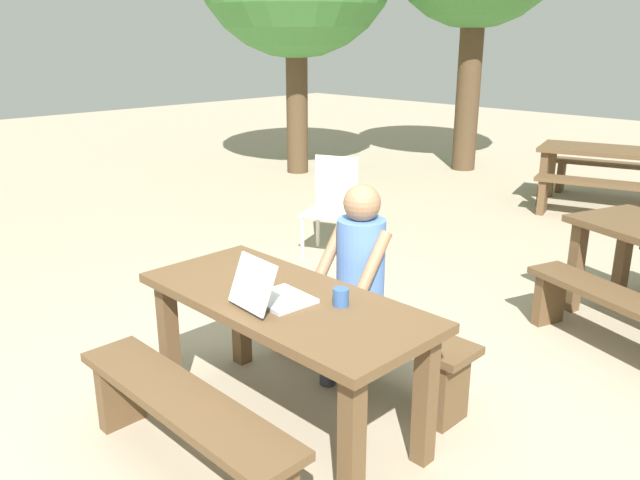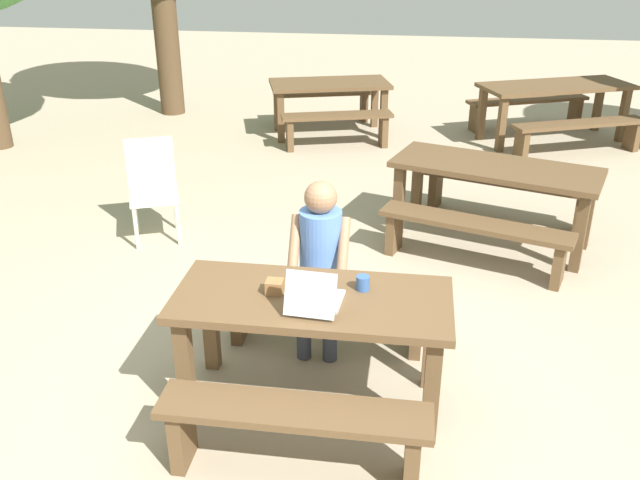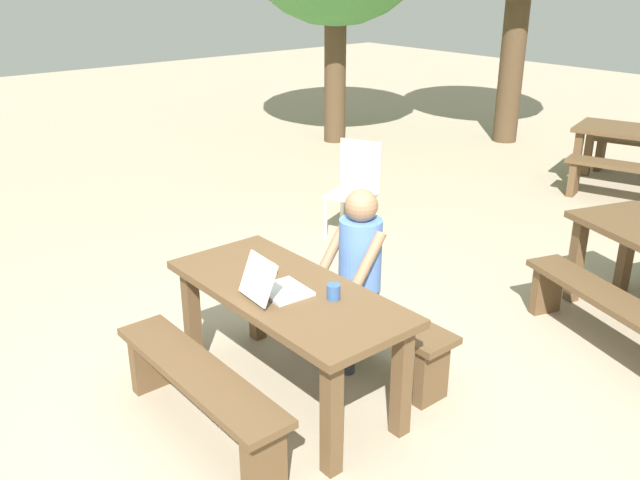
{
  "view_description": "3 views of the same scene",
  "coord_description": "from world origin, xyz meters",
  "px_view_note": "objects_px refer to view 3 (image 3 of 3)",
  "views": [
    {
      "loc": [
        2.28,
        -2.0,
        2.03
      ],
      "look_at": [
        0.01,
        0.25,
        1.0
      ],
      "focal_mm": 35.76,
      "sensor_mm": 36.0,
      "label": 1
    },
    {
      "loc": [
        0.55,
        -3.48,
        2.77
      ],
      "look_at": [
        0.01,
        0.25,
        1.0
      ],
      "focal_mm": 38.69,
      "sensor_mm": 36.0,
      "label": 2
    },
    {
      "loc": [
        2.97,
        -2.22,
        2.56
      ],
      "look_at": [
        0.01,
        0.25,
        1.0
      ],
      "focal_mm": 38.46,
      "sensor_mm": 36.0,
      "label": 3
    }
  ],
  "objects_px": {
    "laptop": "(274,286)",
    "small_pouch": "(266,269)",
    "plastic_chair": "(355,186)",
    "coffee_mug": "(334,292)",
    "person_seated": "(356,265)",
    "picnic_table_front": "(287,307)"
  },
  "relations": [
    {
      "from": "laptop",
      "to": "coffee_mug",
      "type": "relative_size",
      "value": 4.18
    },
    {
      "from": "small_pouch",
      "to": "person_seated",
      "type": "bearing_deg",
      "value": 72.73
    },
    {
      "from": "picnic_table_front",
      "to": "laptop",
      "type": "distance_m",
      "value": 0.23
    },
    {
      "from": "small_pouch",
      "to": "laptop",
      "type": "bearing_deg",
      "value": -26.12
    },
    {
      "from": "picnic_table_front",
      "to": "coffee_mug",
      "type": "bearing_deg",
      "value": 23.02
    },
    {
      "from": "laptop",
      "to": "person_seated",
      "type": "height_order",
      "value": "person_seated"
    },
    {
      "from": "coffee_mug",
      "to": "plastic_chair",
      "type": "xyz_separation_m",
      "value": [
        -2.14,
        2.14,
        -0.31
      ]
    },
    {
      "from": "laptop",
      "to": "person_seated",
      "type": "xyz_separation_m",
      "value": [
        -0.07,
        0.72,
        -0.09
      ]
    },
    {
      "from": "person_seated",
      "to": "plastic_chair",
      "type": "height_order",
      "value": "person_seated"
    },
    {
      "from": "small_pouch",
      "to": "plastic_chair",
      "type": "distance_m",
      "value": 2.8
    },
    {
      "from": "person_seated",
      "to": "plastic_chair",
      "type": "xyz_separation_m",
      "value": [
        -1.81,
        1.67,
        -0.23
      ]
    },
    {
      "from": "picnic_table_front",
      "to": "coffee_mug",
      "type": "relative_size",
      "value": 18.26
    },
    {
      "from": "picnic_table_front",
      "to": "small_pouch",
      "type": "bearing_deg",
      "value": 178.13
    },
    {
      "from": "small_pouch",
      "to": "coffee_mug",
      "type": "height_order",
      "value": "coffee_mug"
    },
    {
      "from": "small_pouch",
      "to": "person_seated",
      "type": "height_order",
      "value": "person_seated"
    },
    {
      "from": "coffee_mug",
      "to": "plastic_chair",
      "type": "distance_m",
      "value": 3.05
    },
    {
      "from": "laptop",
      "to": "small_pouch",
      "type": "xyz_separation_m",
      "value": [
        -0.26,
        0.13,
        -0.02
      ]
    },
    {
      "from": "coffee_mug",
      "to": "person_seated",
      "type": "xyz_separation_m",
      "value": [
        -0.33,
        0.48,
        -0.08
      ]
    },
    {
      "from": "plastic_chair",
      "to": "picnic_table_front",
      "type": "bearing_deg",
      "value": -73.33
    },
    {
      "from": "picnic_table_front",
      "to": "plastic_chair",
      "type": "relative_size",
      "value": 1.76
    },
    {
      "from": "laptop",
      "to": "small_pouch",
      "type": "distance_m",
      "value": 0.29
    },
    {
      "from": "person_seated",
      "to": "plastic_chair",
      "type": "relative_size",
      "value": 1.33
    }
  ]
}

